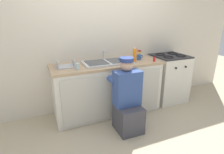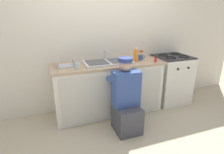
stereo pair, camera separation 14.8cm
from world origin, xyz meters
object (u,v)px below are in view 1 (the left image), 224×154
Objects in this scene: soap_bottle_orange at (135,55)px; condiment_jar at (139,54)px; coffee_mug at (139,57)px; plumber_person at (127,101)px; spice_bottle_red at (154,59)px; stove_range at (168,78)px; dish_rack_tray at (66,66)px; water_glass at (78,66)px; sink_double_basin at (107,62)px.

soap_bottle_orange is 1.95× the size of condiment_jar.
plumber_person is at bearing -130.82° from coffee_mug.
soap_bottle_orange reaches higher than plumber_person.
spice_bottle_red is at bearing -22.98° from soap_bottle_orange.
spice_bottle_red is at bearing -158.58° from stove_range.
spice_bottle_red is 0.37× the size of dish_rack_tray.
plumber_person is 0.96m from coffee_mug.
spice_bottle_red reaches higher than coffee_mug.
water_glass reaches higher than coffee_mug.
plumber_person reaches higher than stove_range.
soap_bottle_orange reaches higher than water_glass.
soap_bottle_orange reaches higher than sink_double_basin.
sink_double_basin is 6.25× the size of condiment_jar.
condiment_jar is 0.21m from coffee_mug.
condiment_jar is at bearing 51.15° from plumber_person.
soap_bottle_orange reaches higher than stove_range.
condiment_jar is at bearing 99.37° from spice_bottle_red.
dish_rack_tray is (-1.46, 0.23, -0.03)m from spice_bottle_red.
coffee_mug is at bearing 29.83° from soap_bottle_orange.
coffee_mug is (1.29, -0.02, 0.02)m from dish_rack_tray.
spice_bottle_red is 0.40m from condiment_jar.
stove_range is 1.37m from plumber_person.
sink_double_basin is at bearing -165.41° from condiment_jar.
stove_range is 9.30× the size of water_glass.
dish_rack_tray reaches higher than spice_bottle_red.
sink_double_basin is at bearing 96.47° from plumber_person.
soap_bottle_orange is (-0.82, -0.07, 0.55)m from stove_range.
water_glass is 0.79× the size of coffee_mug.
condiment_jar is at bearing 46.66° from soap_bottle_orange.
plumber_person is at bearing -153.31° from stove_range.
spice_bottle_red is 0.34m from soap_bottle_orange.
plumber_person is 0.87m from soap_bottle_orange.
water_glass reaches higher than stove_range.
plumber_person is (0.07, -0.62, -0.45)m from sink_double_basin.
water_glass is at bearing -170.90° from coffee_mug.
soap_bottle_orange reaches higher than dish_rack_tray.
condiment_jar is at bearing 14.59° from sink_double_basin.
condiment_jar is (-0.58, 0.19, 0.50)m from stove_range.
dish_rack_tray reaches higher than coffee_mug.
dish_rack_tray is (-0.68, 0.02, 0.01)m from sink_double_basin.
stove_range is 0.84× the size of plumber_person.
soap_bottle_orange is at bearing 6.01° from water_glass.
sink_double_basin is 0.68m from dish_rack_tray.
sink_double_basin is 0.77m from plumber_person.
plumber_person is at bearing -40.80° from dish_rack_tray.
coffee_mug is (-0.11, -0.18, -0.02)m from condiment_jar.
sink_double_basin is 6.35× the size of coffee_mug.
dish_rack_tray is (-0.14, 0.20, -0.03)m from water_glass.
dish_rack_tray is (-1.97, 0.03, 0.46)m from stove_range.
water_glass is at bearing -163.75° from condiment_jar.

